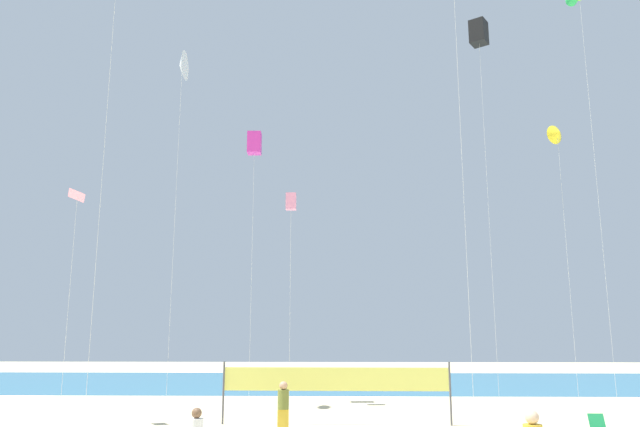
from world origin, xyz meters
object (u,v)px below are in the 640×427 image
(beachgoer_olive_shirt, at_px, (283,405))
(kite_pink_box, at_px, (291,202))
(kite_black_box, at_px, (479,33))
(kite_yellow_delta, at_px, (557,134))
(kite_pink_diamond, at_px, (78,196))
(kite_white_delta, at_px, (182,66))
(kite_magenta_box, at_px, (254,144))
(volleyball_net, at_px, (336,381))

(beachgoer_olive_shirt, distance_m, kite_pink_box, 12.35)
(kite_black_box, bearing_deg, kite_yellow_delta, 0.71)
(kite_pink_diamond, height_order, kite_white_delta, kite_white_delta)
(kite_magenta_box, xyz_separation_m, kite_white_delta, (-3.56, -2.50, 3.47))
(kite_magenta_box, distance_m, kite_white_delta, 5.57)
(kite_magenta_box, bearing_deg, beachgoer_olive_shirt, -74.33)
(kite_black_box, bearing_deg, beachgoer_olive_shirt, -136.95)
(volleyball_net, bearing_deg, kite_pink_diamond, -177.89)
(kite_pink_box, distance_m, kite_white_delta, 9.18)
(beachgoer_olive_shirt, xyz_separation_m, kite_black_box, (10.26, 9.59, 19.59))
(volleyball_net, xyz_separation_m, kite_white_delta, (-8.02, 4.63, 15.65))
(volleyball_net, xyz_separation_m, kite_yellow_delta, (12.40, 7.67, 12.76))
(beachgoer_olive_shirt, height_order, kite_pink_box, kite_pink_box)
(kite_pink_box, distance_m, kite_pink_diamond, 10.73)
(kite_pink_diamond, xyz_separation_m, kite_white_delta, (2.74, 5.03, 8.15))
(kite_black_box, distance_m, kite_white_delta, 16.96)
(beachgoer_olive_shirt, height_order, kite_magenta_box, kite_magenta_box)
(kite_black_box, height_order, kite_white_delta, kite_black_box)
(volleyball_net, bearing_deg, kite_pink_box, 110.73)
(beachgoer_olive_shirt, distance_m, kite_black_box, 24.10)
(kite_pink_diamond, distance_m, kite_magenta_box, 10.87)
(kite_pink_box, bearing_deg, kite_magenta_box, 155.12)
(volleyball_net, relative_size, kite_pink_diamond, 0.95)
(volleyball_net, distance_m, kite_white_delta, 18.19)
(volleyball_net, bearing_deg, kite_black_box, 42.36)
(kite_black_box, xyz_separation_m, kite_pink_box, (-10.68, -1.48, -10.28))
(volleyball_net, height_order, kite_pink_box, kite_pink_box)
(kite_yellow_delta, distance_m, kite_magenta_box, 16.89)
(volleyball_net, bearing_deg, kite_white_delta, 150.01)
(kite_black_box, xyz_separation_m, kite_yellow_delta, (4.05, 0.05, -6.14))
(beachgoer_olive_shirt, bearing_deg, kite_yellow_delta, -139.45)
(kite_yellow_delta, xyz_separation_m, kite_magenta_box, (-16.87, -0.53, -0.57))
(kite_magenta_box, height_order, kite_white_delta, kite_white_delta)
(kite_magenta_box, relative_size, kite_white_delta, 0.80)
(kite_pink_diamond, bearing_deg, kite_pink_box, 37.77)
(kite_black_box, height_order, kite_magenta_box, kite_black_box)
(volleyball_net, bearing_deg, kite_magenta_box, 122.05)
(beachgoer_olive_shirt, height_order, volleyball_net, volleyball_net)
(kite_black_box, distance_m, kite_pink_diamond, 23.65)
(volleyball_net, xyz_separation_m, kite_pink_diamond, (-10.76, -0.40, 7.50))
(kite_yellow_delta, height_order, kite_pink_diamond, kite_yellow_delta)
(kite_magenta_box, bearing_deg, kite_white_delta, -144.86)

